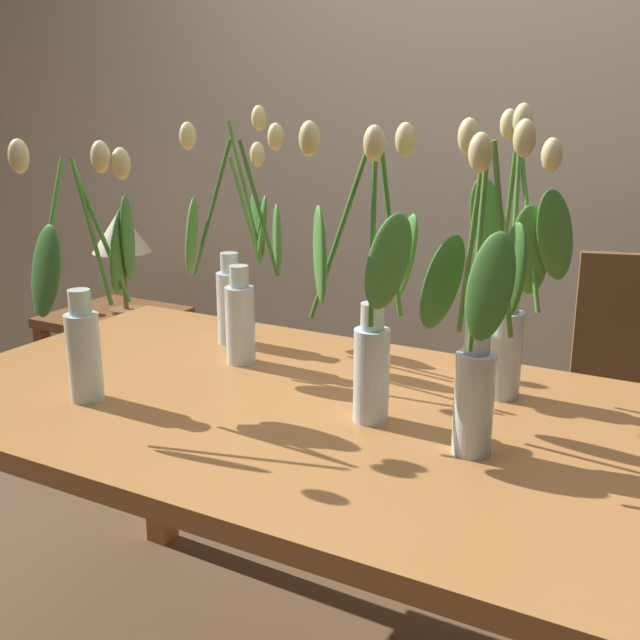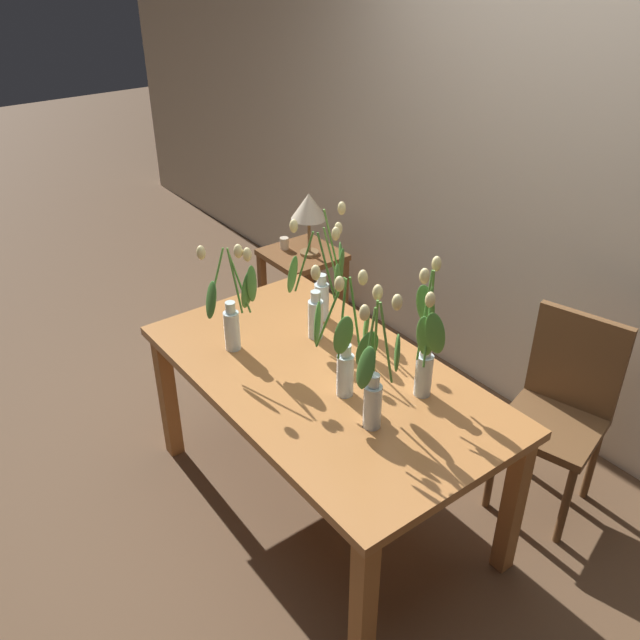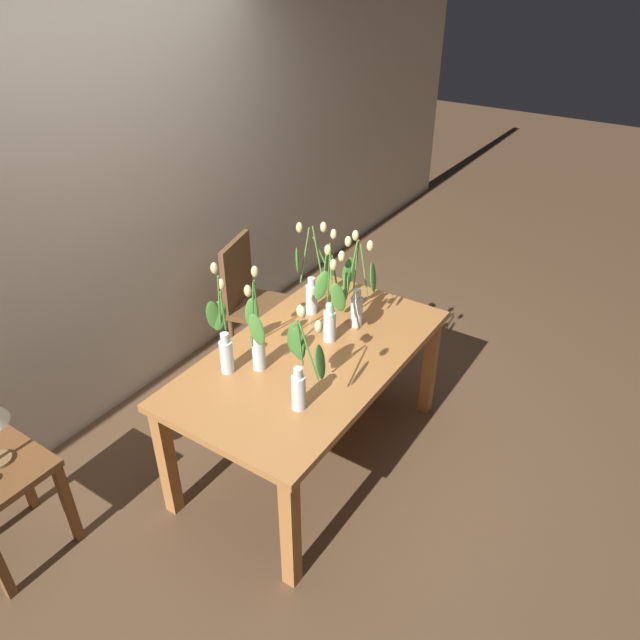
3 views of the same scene
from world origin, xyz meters
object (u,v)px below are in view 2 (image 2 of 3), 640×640
at_px(tulip_vase_2, 233,310).
at_px(tulip_vase_5, 374,380).
at_px(tulip_vase_0, 426,350).
at_px(tulip_vase_3, 328,285).
at_px(dining_table, 323,391).
at_px(tulip_vase_4, 315,302).
at_px(pillar_candle, 284,243).
at_px(tulip_vase_1, 344,350).
at_px(dining_chair, 561,404).
at_px(table_lamp, 309,208).
at_px(side_table, 303,269).

distance_m(tulip_vase_2, tulip_vase_5, 0.75).
distance_m(tulip_vase_0, tulip_vase_3, 0.71).
bearing_deg(tulip_vase_2, dining_table, 28.40).
distance_m(tulip_vase_2, tulip_vase_4, 0.37).
height_order(tulip_vase_4, pillar_candle, tulip_vase_4).
relative_size(tulip_vase_1, tulip_vase_3, 0.96).
xyz_separation_m(dining_chair, pillar_candle, (-2.03, -0.08, 0.06)).
relative_size(tulip_vase_3, table_lamp, 1.46).
bearing_deg(dining_chair, pillar_candle, -177.62).
relative_size(dining_chair, side_table, 1.69).
bearing_deg(table_lamp, tulip_vase_0, -21.82).
relative_size(dining_table, tulip_vase_3, 2.76).
relative_size(tulip_vase_2, tulip_vase_5, 0.93).
relative_size(tulip_vase_0, table_lamp, 1.46).
distance_m(tulip_vase_3, side_table, 1.24).
bearing_deg(tulip_vase_5, table_lamp, 150.82).
relative_size(tulip_vase_4, side_table, 0.99).
bearing_deg(tulip_vase_4, dining_chair, 41.54).
distance_m(tulip_vase_4, pillar_candle, 1.40).
xyz_separation_m(tulip_vase_3, table_lamp, (-0.95, 0.59, -0.06)).
bearing_deg(tulip_vase_1, pillar_candle, 153.01).
distance_m(dining_table, side_table, 1.61).
bearing_deg(tulip_vase_4, tulip_vase_5, -18.04).
relative_size(tulip_vase_4, pillar_candle, 7.26).
bearing_deg(table_lamp, tulip_vase_3, -31.76).
distance_m(dining_table, table_lamp, 1.58).
height_order(tulip_vase_3, tulip_vase_4, tulip_vase_3).
xyz_separation_m(tulip_vase_1, tulip_vase_2, (-0.53, -0.17, -0.01)).
height_order(tulip_vase_1, tulip_vase_3, tulip_vase_3).
bearing_deg(dining_table, tulip_vase_0, 31.23).
relative_size(tulip_vase_3, pillar_candle, 7.73).
height_order(tulip_vase_5, pillar_candle, tulip_vase_5).
height_order(tulip_vase_5, dining_chair, tulip_vase_5).
relative_size(tulip_vase_0, tulip_vase_5, 1.04).
bearing_deg(tulip_vase_5, tulip_vase_3, 154.42).
xyz_separation_m(tulip_vase_4, tulip_vase_5, (0.63, -0.20, 0.03)).
distance_m(tulip_vase_2, pillar_candle, 1.52).
xyz_separation_m(side_table, pillar_candle, (-0.11, -0.06, 0.16)).
xyz_separation_m(dining_table, tulip_vase_3, (-0.35, 0.29, 0.27)).
xyz_separation_m(tulip_vase_1, pillar_candle, (-1.62, 0.82, -0.36)).
xyz_separation_m(tulip_vase_1, tulip_vase_4, (-0.42, 0.18, -0.03)).
bearing_deg(pillar_candle, tulip_vase_3, -24.60).
height_order(tulip_vase_1, table_lamp, tulip_vase_1).
bearing_deg(table_lamp, dining_chair, 0.13).
relative_size(tulip_vase_5, table_lamp, 1.41).
height_order(dining_table, dining_chair, dining_chair).
bearing_deg(dining_table, tulip_vase_3, 139.90).
xyz_separation_m(tulip_vase_4, pillar_candle, (-1.20, 0.65, -0.33)).
relative_size(tulip_vase_0, tulip_vase_4, 1.07).
height_order(tulip_vase_4, side_table, tulip_vase_4).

